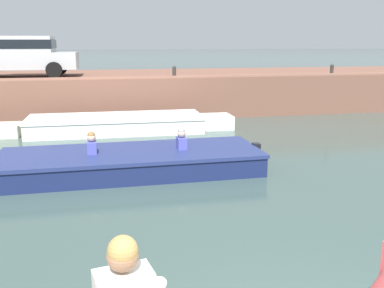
% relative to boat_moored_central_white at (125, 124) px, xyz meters
% --- Properties ---
extents(ground_plane, '(400.00, 400.00, 0.00)m').
position_rel_boat_moored_central_white_xyz_m(ground_plane, '(1.10, -4.63, -0.27)').
color(ground_plane, '#384C47').
extents(far_quay_wall, '(60.00, 6.00, 1.58)m').
position_rel_boat_moored_central_white_xyz_m(far_quay_wall, '(1.10, 4.85, 0.52)').
color(far_quay_wall, brown).
rests_on(far_quay_wall, ground).
extents(far_wall_coping, '(60.00, 0.24, 0.08)m').
position_rel_boat_moored_central_white_xyz_m(far_wall_coping, '(1.10, 1.97, 1.35)').
color(far_wall_coping, '#925F4C').
rests_on(far_wall_coping, far_quay_wall).
extents(boat_moored_central_white, '(6.75, 2.02, 0.54)m').
position_rel_boat_moored_central_white_xyz_m(boat_moored_central_white, '(0.00, 0.00, 0.00)').
color(boat_moored_central_white, white).
rests_on(boat_moored_central_white, ground).
extents(motorboat_passing, '(7.04, 2.04, 0.99)m').
position_rel_boat_moored_central_white_xyz_m(motorboat_passing, '(-0.39, -4.70, -0.01)').
color(motorboat_passing, navy).
rests_on(motorboat_passing, ground).
extents(car_left_inner_silver, '(4.32, 2.00, 1.54)m').
position_rel_boat_moored_central_white_xyz_m(car_left_inner_silver, '(-3.63, 3.76, 2.16)').
color(car_left_inner_silver, '#B7BABC').
rests_on(car_left_inner_silver, far_quay_wall).
extents(mooring_bollard_mid, '(0.15, 0.15, 0.45)m').
position_rel_boat_moored_central_white_xyz_m(mooring_bollard_mid, '(2.03, 2.10, 1.55)').
color(mooring_bollard_mid, '#2D2B28').
rests_on(mooring_bollard_mid, far_quay_wall).
extents(mooring_bollard_east, '(0.15, 0.15, 0.45)m').
position_rel_boat_moored_central_white_xyz_m(mooring_bollard_east, '(8.58, 2.10, 1.55)').
color(mooring_bollard_east, '#2D2B28').
rests_on(mooring_bollard_east, far_quay_wall).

